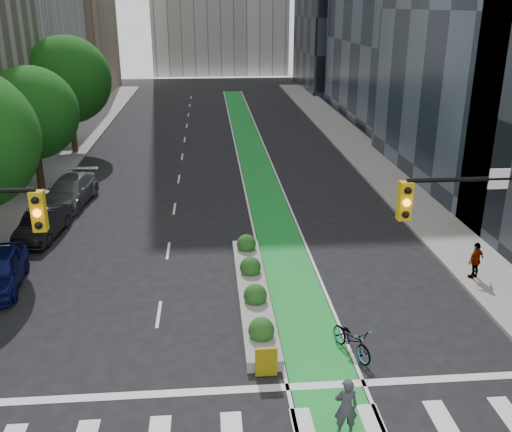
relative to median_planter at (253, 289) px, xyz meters
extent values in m
plane|color=black|center=(-1.20, -7.04, -0.37)|extent=(160.00, 160.00, 0.00)
cube|color=gray|center=(-13.00, 17.96, -0.30)|extent=(3.60, 90.00, 0.15)
cube|color=gray|center=(10.60, 17.96, -0.30)|extent=(3.60, 90.00, 0.15)
cube|color=green|center=(1.80, 22.96, -0.37)|extent=(2.20, 70.00, 0.01)
cylinder|color=black|center=(-12.20, 14.96, 1.87)|extent=(0.44, 0.44, 4.48)
sphere|color=#12480F|center=(-12.20, 14.96, 4.59)|extent=(5.60, 5.60, 5.60)
cylinder|color=black|center=(-12.20, 24.96, 2.20)|extent=(0.44, 0.44, 5.15)
sphere|color=#12480F|center=(-12.20, 24.96, 5.33)|extent=(6.60, 6.60, 6.60)
cube|color=gold|center=(-5.90, -6.54, 5.88)|extent=(0.34, 0.28, 1.05)
sphere|color=orange|center=(-5.90, -6.70, 5.88)|extent=(0.20, 0.20, 0.20)
cylinder|color=black|center=(6.25, -6.54, 6.43)|extent=(5.50, 0.12, 0.12)
cube|color=gold|center=(3.50, -6.54, 5.88)|extent=(0.34, 0.28, 1.05)
sphere|color=orange|center=(3.50, -6.70, 5.88)|extent=(0.20, 0.20, 0.20)
cube|color=white|center=(5.97, -6.57, 6.43)|extent=(0.55, 0.04, 0.55)
cube|color=gray|center=(0.00, -0.04, -0.17)|extent=(1.20, 10.00, 0.40)
cube|color=yellow|center=(0.00, -5.24, 0.18)|extent=(0.70, 0.12, 1.00)
sphere|color=#194C19|center=(0.00, -3.54, 0.28)|extent=(0.90, 0.90, 0.90)
sphere|color=#194C19|center=(0.00, -1.04, 0.28)|extent=(0.90, 0.90, 0.90)
sphere|color=#194C19|center=(0.00, 1.46, 0.28)|extent=(0.90, 0.90, 0.90)
sphere|color=#194C19|center=(0.00, 3.96, 0.28)|extent=(0.90, 0.90, 0.90)
imported|color=gray|center=(3.00, -4.20, 0.17)|extent=(1.45, 2.17, 1.08)
imported|color=#38343F|center=(1.89, -7.96, 0.51)|extent=(0.66, 0.45, 1.77)
imported|color=black|center=(-10.07, 7.20, 0.36)|extent=(2.01, 4.57, 1.46)
imported|color=#56595B|center=(-9.84, 12.39, 0.42)|extent=(2.87, 5.67, 1.58)
imported|color=gray|center=(9.51, 0.69, 0.58)|extent=(1.01, 0.81, 1.61)
camera|label=1|loc=(-1.60, -20.35, 10.74)|focal=40.00mm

